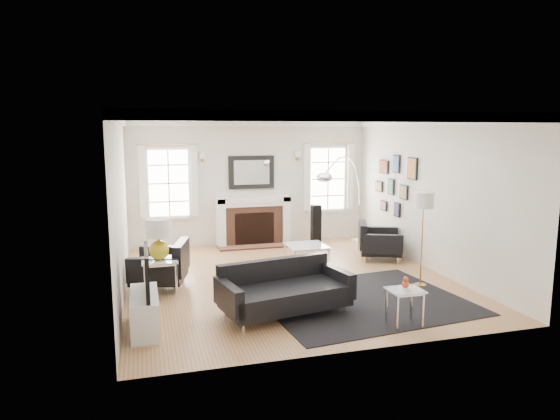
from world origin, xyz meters
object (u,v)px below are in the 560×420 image
object	(u,v)px
armchair_left	(163,267)
gourd_lamp	(159,236)
arc_floor_lamp	(344,201)
armchair_right	(377,242)
coffee_table	(306,246)
fireplace	(253,221)
sofa	(283,291)

from	to	relation	value
armchair_left	gourd_lamp	size ratio (longest dim) A/B	1.74
armchair_left	arc_floor_lamp	distance (m)	3.98
armchair_right	gourd_lamp	size ratio (longest dim) A/B	1.75
armchair_left	coffee_table	world-z (taller)	armchair_left
fireplace	arc_floor_lamp	xyz separation A→B (m)	(1.57, -1.49, 0.62)
armchair_right	coffee_table	distance (m)	1.47
sofa	coffee_table	distance (m)	2.88
fireplace	armchair_left	size ratio (longest dim) A/B	1.50
gourd_lamp	arc_floor_lamp	distance (m)	4.13
gourd_lamp	arc_floor_lamp	bearing A→B (deg)	23.81
armchair_right	armchair_left	bearing A→B (deg)	-169.81
armchair_left	arc_floor_lamp	bearing A→B (deg)	17.96
armchair_left	armchair_right	distance (m)	4.35
armchair_left	coffee_table	bearing A→B (deg)	18.46
armchair_left	armchair_right	world-z (taller)	armchair_left
armchair_left	arc_floor_lamp	size ratio (longest dim) A/B	0.53
sofa	coffee_table	size ratio (longest dim) A/B	2.58
fireplace	sofa	bearing A→B (deg)	-97.05
armchair_right	gourd_lamp	distance (m)	4.56
armchair_left	coffee_table	distance (m)	2.97
armchair_left	arc_floor_lamp	world-z (taller)	arc_floor_lamp
armchair_right	arc_floor_lamp	bearing A→B (deg)	142.77
fireplace	armchair_left	world-z (taller)	fireplace
gourd_lamp	arc_floor_lamp	xyz separation A→B (m)	(3.77, 1.66, 0.19)
armchair_left	fireplace	bearing A→B (deg)	51.57
armchair_right	arc_floor_lamp	xyz separation A→B (m)	(-0.57, 0.43, 0.82)
armchair_left	coffee_table	xyz separation A→B (m)	(2.82, 0.94, -0.05)
gourd_lamp	coffee_table	bearing A→B (deg)	25.96
gourd_lamp	fireplace	bearing A→B (deg)	55.11
sofa	gourd_lamp	distance (m)	2.15
armchair_left	gourd_lamp	world-z (taller)	gourd_lamp
sofa	armchair_left	world-z (taller)	armchair_left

